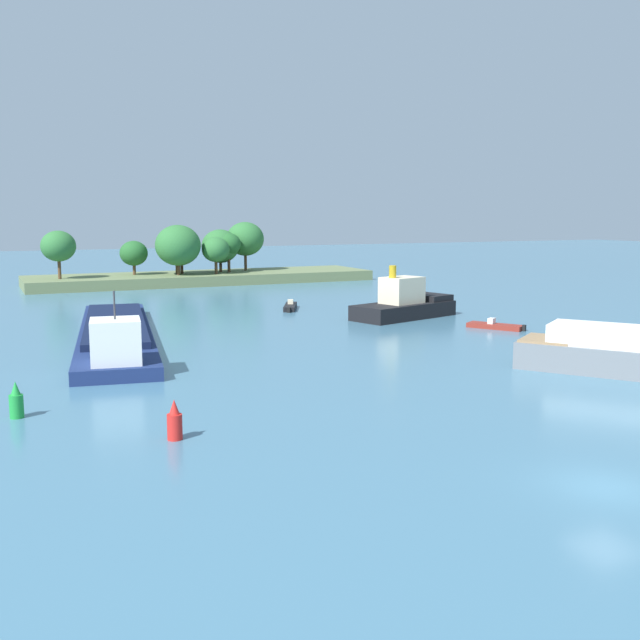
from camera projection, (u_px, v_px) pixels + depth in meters
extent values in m
plane|color=teal|center=(606.00, 488.00, 28.34)|extent=(400.00, 400.00, 0.00)
cube|color=#66754C|center=(203.00, 278.00, 111.04)|extent=(50.48, 12.91, 1.47)
cylinder|color=#513823|center=(59.00, 269.00, 100.69)|extent=(0.44, 0.44, 2.60)
ellipsoid|color=#2D6B33|center=(58.00, 246.00, 100.24)|extent=(4.62, 4.62, 4.16)
cylinder|color=#513823|center=(134.00, 270.00, 107.58)|extent=(0.44, 0.44, 1.51)
ellipsoid|color=#235B28|center=(134.00, 253.00, 107.25)|extent=(3.98, 3.98, 3.58)
cylinder|color=#513823|center=(179.00, 269.00, 106.97)|extent=(0.44, 0.44, 1.68)
ellipsoid|color=#2D6B33|center=(178.00, 245.00, 106.49)|extent=(6.47, 6.47, 5.82)
cylinder|color=#513823|center=(177.00, 268.00, 108.70)|extent=(0.44, 0.44, 1.69)
ellipsoid|color=#2D6B33|center=(176.00, 246.00, 108.23)|extent=(6.14, 6.14, 5.53)
cylinder|color=#513823|center=(182.00, 264.00, 109.28)|extent=(0.44, 0.44, 2.82)
ellipsoid|color=#235B28|center=(181.00, 242.00, 108.81)|extent=(4.73, 4.73, 4.25)
cylinder|color=#513823|center=(216.00, 267.00, 108.97)|extent=(0.44, 0.44, 1.95)
ellipsoid|color=#2D6B33|center=(216.00, 250.00, 108.60)|extent=(4.04, 4.04, 3.64)
cylinder|color=#513823|center=(221.00, 267.00, 112.68)|extent=(0.44, 0.44, 1.65)
ellipsoid|color=#2D6B33|center=(220.00, 246.00, 112.24)|extent=(5.60, 5.60, 5.04)
cylinder|color=#513823|center=(229.00, 263.00, 111.74)|extent=(0.44, 0.44, 2.79)
ellipsoid|color=#235B28|center=(229.00, 244.00, 111.33)|extent=(3.66, 3.66, 3.30)
cylinder|color=#513823|center=(246.00, 262.00, 115.64)|extent=(0.44, 0.44, 2.57)
ellipsoid|color=#2D6B33|center=(245.00, 239.00, 115.12)|extent=(5.78, 5.78, 5.20)
cube|color=maroon|center=(495.00, 326.00, 67.23)|extent=(3.93, 5.08, 0.43)
cube|color=white|center=(492.00, 321.00, 67.37)|extent=(0.93, 0.83, 0.50)
cube|color=black|center=(524.00, 328.00, 65.75)|extent=(0.42, 0.41, 0.56)
cube|color=black|center=(404.00, 310.00, 74.03)|extent=(11.88, 7.36, 1.49)
cube|color=black|center=(429.00, 297.00, 76.44)|extent=(4.11, 4.63, 0.60)
cube|color=beige|center=(402.00, 290.00, 73.54)|extent=(4.54, 3.82, 2.60)
cylinder|color=gold|center=(393.00, 272.00, 72.37)|extent=(0.70, 0.70, 1.20)
cylinder|color=black|center=(440.00, 304.00, 77.73)|extent=(0.49, 0.76, 0.70)
cube|color=navy|center=(116.00, 334.00, 61.29)|extent=(10.96, 33.96, 0.91)
cube|color=#0F1834|center=(115.00, 323.00, 62.62)|extent=(8.50, 23.91, 0.50)
cube|color=white|center=(116.00, 341.00, 47.15)|extent=(3.56, 3.66, 2.80)
cylinder|color=#333338|center=(114.00, 305.00, 46.82)|extent=(0.12, 0.12, 1.80)
cube|color=navy|center=(115.00, 309.00, 76.87)|extent=(4.29, 1.57, 0.82)
cube|color=black|center=(290.00, 307.00, 80.67)|extent=(3.38, 5.23, 0.53)
cube|color=beige|center=(290.00, 302.00, 80.99)|extent=(0.74, 0.71, 0.50)
cube|color=black|center=(289.00, 310.00, 77.92)|extent=(0.41, 0.39, 0.56)
cube|color=#937551|center=(548.00, 339.00, 50.46)|extent=(4.85, 4.76, 0.16)
cylinder|color=red|center=(175.00, 427.00, 34.27)|extent=(0.70, 0.70, 1.20)
cone|color=red|center=(174.00, 407.00, 34.14)|extent=(0.49, 0.49, 0.70)
cylinder|color=green|center=(17.00, 406.00, 37.92)|extent=(0.70, 0.70, 1.20)
cone|color=green|center=(15.00, 388.00, 37.78)|extent=(0.49, 0.49, 0.70)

